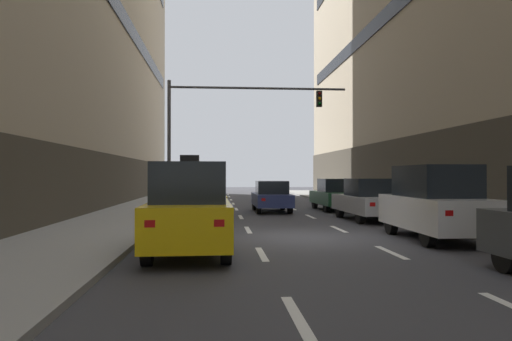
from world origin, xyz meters
TOP-DOWN VIEW (x-y plane):
  - ground_plane at (0.00, 0.00)m, footprint 120.00×120.00m
  - sidewalk_left at (-6.57, 0.00)m, footprint 3.77×80.00m
  - lane_stripe_l1_s2 at (-1.56, -8.00)m, footprint 0.16×2.00m
  - lane_stripe_l1_s3 at (-1.56, -3.00)m, footprint 0.16×2.00m
  - lane_stripe_l1_s4 at (-1.56, 2.00)m, footprint 0.16×2.00m
  - lane_stripe_l1_s5 at (-1.56, 7.00)m, footprint 0.16×2.00m
  - lane_stripe_l1_s6 at (-1.56, 12.00)m, footprint 0.16×2.00m
  - lane_stripe_l1_s7 at (-1.56, 17.00)m, footprint 0.16×2.00m
  - lane_stripe_l1_s8 at (-1.56, 22.00)m, footprint 0.16×2.00m
  - lane_stripe_l1_s9 at (-1.56, 27.00)m, footprint 0.16×2.00m
  - lane_stripe_l1_s10 at (-1.56, 32.00)m, footprint 0.16×2.00m
  - lane_stripe_l2_s3 at (1.56, -3.00)m, footprint 0.16×2.00m
  - lane_stripe_l2_s4 at (1.56, 2.00)m, footprint 0.16×2.00m
  - lane_stripe_l2_s5 at (1.56, 7.00)m, footprint 0.16×2.00m
  - lane_stripe_l2_s6 at (1.56, 12.00)m, footprint 0.16×2.00m
  - lane_stripe_l2_s7 at (1.56, 17.00)m, footprint 0.16×2.00m
  - lane_stripe_l2_s8 at (1.56, 22.00)m, footprint 0.16×2.00m
  - lane_stripe_l2_s9 at (1.56, 27.00)m, footprint 0.16×2.00m
  - lane_stripe_l2_s10 at (1.56, 32.00)m, footprint 0.16×2.00m
  - car_driving_0 at (0.14, 9.93)m, footprint 1.76×4.18m
  - taxi_driving_1 at (-3.10, 7.81)m, footprint 1.86×4.33m
  - taxi_driving_2 at (-3.25, -2.91)m, footprint 1.92×4.46m
  - car_parked_1 at (3.63, -0.92)m, footprint 1.90×4.44m
  - car_parked_2 at (3.63, 5.03)m, footprint 2.04×4.63m
  - car_parked_3 at (3.63, 10.68)m, footprint 1.93×4.48m
  - traffic_signal_0 at (-2.28, 10.77)m, footprint 9.33×0.35m

SIDE VIEW (x-z plane):
  - ground_plane at x=0.00m, z-range 0.00..0.00m
  - lane_stripe_l1_s2 at x=-1.56m, z-range 0.00..0.01m
  - lane_stripe_l1_s3 at x=-1.56m, z-range 0.00..0.01m
  - lane_stripe_l1_s4 at x=-1.56m, z-range 0.00..0.01m
  - lane_stripe_l1_s5 at x=-1.56m, z-range 0.00..0.01m
  - lane_stripe_l1_s6 at x=-1.56m, z-range 0.00..0.01m
  - lane_stripe_l1_s7 at x=-1.56m, z-range 0.00..0.01m
  - lane_stripe_l1_s8 at x=-1.56m, z-range 0.00..0.01m
  - lane_stripe_l1_s9 at x=-1.56m, z-range 0.00..0.01m
  - lane_stripe_l1_s10 at x=-1.56m, z-range 0.00..0.01m
  - lane_stripe_l2_s3 at x=1.56m, z-range 0.00..0.01m
  - lane_stripe_l2_s4 at x=1.56m, z-range 0.00..0.01m
  - lane_stripe_l2_s5 at x=1.56m, z-range 0.00..0.01m
  - lane_stripe_l2_s6 at x=1.56m, z-range 0.00..0.01m
  - lane_stripe_l2_s7 at x=1.56m, z-range 0.00..0.01m
  - lane_stripe_l2_s8 at x=1.56m, z-range 0.00..0.01m
  - lane_stripe_l2_s9 at x=1.56m, z-range 0.00..0.01m
  - lane_stripe_l2_s10 at x=1.56m, z-range 0.00..0.01m
  - sidewalk_left at x=-6.57m, z-range 0.00..0.14m
  - car_driving_0 at x=0.14m, z-range -0.01..1.55m
  - taxi_driving_1 at x=-3.10m, z-range -0.10..1.70m
  - car_parked_3 at x=3.63m, z-range -0.01..1.66m
  - car_parked_2 at x=3.63m, z-range -0.01..1.71m
  - car_parked_1 at x=3.63m, z-range -0.01..2.14m
  - taxi_driving_2 at x=-3.25m, z-range -0.09..2.23m
  - traffic_signal_0 at x=-2.28m, z-range 1.50..8.12m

